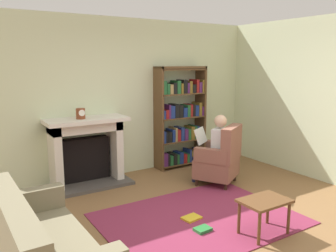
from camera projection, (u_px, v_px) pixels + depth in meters
ground at (214, 229)px, 4.11m from camera, size 14.00×14.00×0.00m
back_wall at (122, 98)px, 5.99m from camera, size 5.60×0.10×2.70m
side_wall_right at (284, 96)px, 6.29m from camera, size 0.10×5.20×2.70m
area_rug at (199, 219)px, 4.36m from camera, size 2.40×1.80×0.01m
fireplace at (86, 149)px, 5.52m from camera, size 1.30×0.64×1.10m
mantel_clock at (81, 114)px, 5.28m from camera, size 0.14×0.14×0.16m
bookshelf at (181, 117)px, 6.46m from camera, size 0.99×0.32×1.88m
armchair_reading at (221, 159)px, 5.56m from camera, size 0.87×0.86×0.97m
seated_reader at (214, 146)px, 5.57m from camera, size 0.54×0.59×1.14m
side_table at (264, 205)px, 3.91m from camera, size 0.56×0.39×0.42m
scattered_books at (197, 223)px, 4.18m from camera, size 0.30×0.50×0.04m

